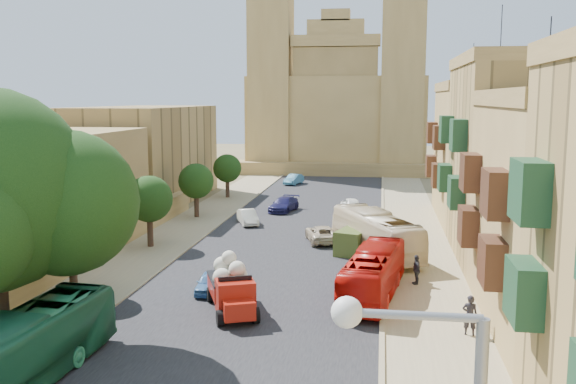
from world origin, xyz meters
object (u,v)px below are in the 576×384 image
(red_truck, at_px, (232,287))
(car_blue_a, at_px, (209,282))
(pedestrian_a, at_px, (470,315))
(pedestrian_c, at_px, (416,270))
(church, at_px, (338,107))
(street_tree_d, at_px, (227,169))
(car_white_a, at_px, (248,217))
(bus_cream_east, at_px, (376,233))
(street_tree_a, at_px, (71,233))
(bus_red_east, at_px, (373,274))
(car_white_b, at_px, (351,204))
(street_tree_b, at_px, (149,199))
(olive_pickup, at_px, (356,240))
(car_dkblue, at_px, (284,204))
(street_tree_c, at_px, (196,181))
(car_blue_b, at_px, (294,179))
(car_cream, at_px, (322,234))
(bus_green_north, at_px, (22,350))

(red_truck, xyz_separation_m, car_blue_a, (-2.04, 3.16, -0.78))
(pedestrian_a, relative_size, pedestrian_c, 1.08)
(church, distance_m, street_tree_d, 32.82)
(car_white_a, distance_m, pedestrian_c, 21.28)
(bus_cream_east, height_order, pedestrian_c, bus_cream_east)
(bus_cream_east, bearing_deg, street_tree_a, 11.49)
(bus_red_east, bearing_deg, car_white_b, -75.82)
(street_tree_d, bearing_deg, car_white_b, -25.66)
(church, xyz_separation_m, street_tree_b, (-10.00, -54.61, -5.98))
(street_tree_d, height_order, olive_pickup, street_tree_d)
(pedestrian_c, bearing_deg, church, 172.87)
(bus_red_east, bearing_deg, pedestrian_c, -121.71)
(street_tree_b, bearing_deg, pedestrian_a, -35.63)
(street_tree_d, xyz_separation_m, red_truck, (9.36, -37.47, -1.87))
(church, height_order, street_tree_d, church)
(car_dkblue, bearing_deg, car_white_b, 22.21)
(red_truck, bearing_deg, street_tree_d, 104.03)
(car_dkblue, bearing_deg, red_truck, -74.75)
(pedestrian_c, bearing_deg, street_tree_c, -150.52)
(street_tree_d, distance_m, car_white_a, 15.85)
(church, height_order, car_white_a, church)
(olive_pickup, relative_size, car_white_b, 1.18)
(church, distance_m, pedestrian_a, 71.05)
(street_tree_c, distance_m, car_blue_b, 24.53)
(street_tree_b, distance_m, bus_cream_east, 16.62)
(street_tree_a, distance_m, street_tree_d, 36.00)
(car_blue_b, bearing_deg, car_cream, -63.98)
(church, relative_size, car_blue_b, 9.27)
(street_tree_a, height_order, street_tree_d, street_tree_a)
(street_tree_a, distance_m, car_white_a, 22.17)
(car_blue_a, distance_m, car_white_a, 19.73)
(street_tree_c, relative_size, car_blue_a, 1.54)
(church, xyz_separation_m, red_truck, (-0.64, -68.09, -8.18))
(street_tree_b, height_order, bus_cream_east, street_tree_b)
(car_blue_b, bearing_deg, street_tree_c, -89.27)
(car_cream, bearing_deg, car_dkblue, -84.03)
(bus_red_east, height_order, car_blue_b, bus_red_east)
(car_white_a, height_order, pedestrian_a, pedestrian_a)
(bus_green_north, bearing_deg, car_blue_a, 77.53)
(bus_cream_east, bearing_deg, street_tree_d, -79.95)
(car_white_a, xyz_separation_m, car_cream, (7.04, -5.99, 0.00))
(car_blue_b, bearing_deg, bus_cream_east, -58.87)
(car_blue_a, bearing_deg, car_cream, 65.48)
(bus_green_north, bearing_deg, pedestrian_c, 50.16)
(street_tree_b, distance_m, street_tree_c, 12.00)
(street_tree_b, relative_size, bus_red_east, 0.55)
(bus_red_east, bearing_deg, car_cream, -64.04)
(bus_green_north, xyz_separation_m, car_white_a, (1.88, 32.31, -0.80))
(church, distance_m, bus_cream_east, 55.65)
(church, height_order, bus_cream_east, church)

